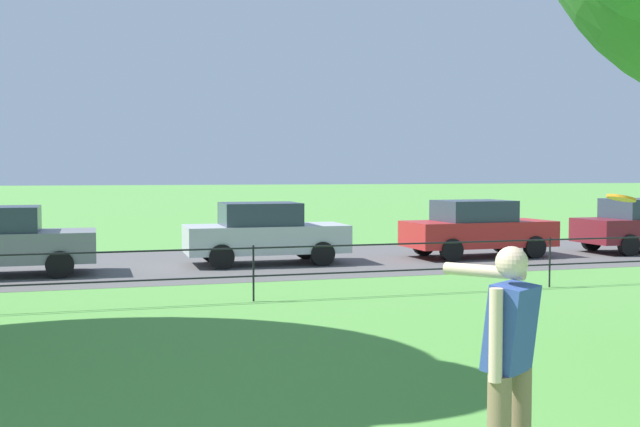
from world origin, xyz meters
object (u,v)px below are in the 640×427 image
at_px(car_grey_left, 0,241).
at_px(person_thrower, 508,365).
at_px(frisbee, 621,198).
at_px(car_silver_far_right, 264,233).
at_px(car_red_right, 477,228).

bearing_deg(car_grey_left, person_thrower, -71.37).
relative_size(frisbee, car_grey_left, 0.08).
distance_m(car_grey_left, car_silver_far_right, 6.12).
bearing_deg(person_thrower, frisbee, 36.58).
distance_m(frisbee, car_silver_far_right, 12.81).
height_order(person_thrower, car_red_right, person_thrower).
height_order(frisbee, car_grey_left, frisbee).
bearing_deg(car_red_right, frisbee, -112.54).
xyz_separation_m(car_silver_far_right, car_red_right, (5.88, -0.06, 0.00)).
height_order(frisbee, car_silver_far_right, frisbee).
height_order(person_thrower, car_silver_far_right, person_thrower).
height_order(person_thrower, frisbee, frisbee).
xyz_separation_m(person_thrower, car_silver_far_right, (1.46, 14.28, -0.19)).
xyz_separation_m(car_grey_left, car_red_right, (11.97, 0.49, 0.00)).
bearing_deg(frisbee, car_red_right, 67.46).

